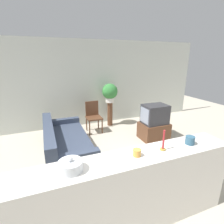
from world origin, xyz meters
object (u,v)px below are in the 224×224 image
Objects in this scene: wooden_chair at (93,115)px; decorative_bowl at (71,166)px; couch at (65,145)px; television at (155,114)px; potted_plant at (110,92)px.

decorative_bowl reaches higher than wooden_chair.
couch is 2.42m from television.
television is 1.63m from potted_plant.
television is 2.55× the size of decorative_bowl.
couch is at bearing -138.42° from potted_plant.
couch is at bearing -129.97° from wooden_chair.
potted_plant is at bearing 119.11° from television.
decorative_bowl is (-1.13, -3.23, 0.58)m from wooden_chair.
wooden_chair is 0.92m from potted_plant.
decorative_bowl is (-0.15, -2.06, 0.81)m from couch.
wooden_chair is 3.47m from decorative_bowl.
decorative_bowl reaches higher than television.
wooden_chair is at bearing 70.75° from decorative_bowl.
television is 3.33m from decorative_bowl.
television reaches higher than wooden_chair.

